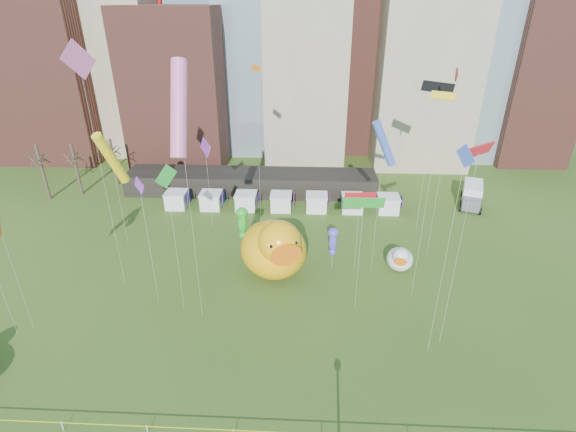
# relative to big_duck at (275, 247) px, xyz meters

# --- Properties ---
(skyline) EXTENTS (101.00, 23.00, 68.00)m
(skyline) POSITION_rel_big_duck_xyz_m (0.90, 41.28, 18.03)
(skyline) COLOR brown
(skyline) RESTS_ON ground
(pavilion) EXTENTS (38.00, 6.00, 3.20)m
(pavilion) POSITION_rel_big_duck_xyz_m (-5.35, 22.22, -1.81)
(pavilion) COLOR black
(pavilion) RESTS_ON ground
(vendor_tents) EXTENTS (33.24, 2.80, 2.40)m
(vendor_tents) POSITION_rel_big_duck_xyz_m (-0.33, 16.22, -2.31)
(vendor_tents) COLOR white
(vendor_tents) RESTS_ON ground
(bare_trees) EXTENTS (8.44, 6.44, 8.50)m
(bare_trees) POSITION_rel_big_duck_xyz_m (-31.51, 20.76, 0.60)
(bare_trees) COLOR #382B21
(bare_trees) RESTS_ON ground
(caution_tape) EXTENTS (50.00, 0.06, 0.90)m
(caution_tape) POSITION_rel_big_duck_xyz_m (-1.35, -19.78, -2.73)
(caution_tape) COLOR white
(caution_tape) RESTS_ON ground
(big_duck) EXTENTS (9.33, 10.59, 7.44)m
(big_duck) POSITION_rel_big_duck_xyz_m (0.00, 0.00, 0.00)
(big_duck) COLOR #FFA90D
(big_duck) RESTS_ON ground
(small_duck) EXTENTS (3.47, 4.23, 3.06)m
(small_duck) POSITION_rel_big_duck_xyz_m (13.67, 1.64, -2.01)
(small_duck) COLOR white
(small_duck) RESTS_ON ground
(seahorse_green) EXTENTS (1.67, 1.90, 6.45)m
(seahorse_green) POSITION_rel_big_duck_xyz_m (-3.88, 3.28, 1.39)
(seahorse_green) COLOR silver
(seahorse_green) RESTS_ON ground
(seahorse_purple) EXTENTS (1.30, 1.55, 4.96)m
(seahorse_purple) POSITION_rel_big_duck_xyz_m (6.22, 1.77, 0.14)
(seahorse_purple) COLOR silver
(seahorse_purple) RESTS_ON ground
(box_truck) EXTENTS (4.55, 7.28, 2.91)m
(box_truck) POSITION_rel_big_duck_xyz_m (27.26, 19.49, -1.92)
(box_truck) COLOR white
(box_truck) RESTS_ON ground
(kite_0) EXTENTS (2.51, 2.06, 18.03)m
(kite_0) POSITION_rel_big_duck_xyz_m (15.21, -9.73, 14.05)
(kite_0) COLOR silver
(kite_0) RESTS_ON ground
(kite_1) EXTENTS (1.29, 4.23, 23.18)m
(kite_1) POSITION_rel_big_duck_xyz_m (-6.43, -7.14, 16.18)
(kite_1) COLOR silver
(kite_1) RESTS_ON ground
(kite_2) EXTENTS (3.20, 2.83, 18.62)m
(kite_2) POSITION_rel_big_duck_xyz_m (17.65, 11.29, 14.56)
(kite_2) COLOR silver
(kite_2) RESTS_ON ground
(kite_3) EXTENTS (3.59, 0.62, 11.83)m
(kite_3) POSITION_rel_big_duck_xyz_m (8.20, -5.23, 7.83)
(kite_3) COLOR silver
(kite_3) RESTS_ON ground
(kite_4) EXTENTS (2.50, 4.08, 14.26)m
(kite_4) POSITION_rel_big_duck_xyz_m (-18.69, 5.89, 7.50)
(kite_4) COLOR silver
(kite_4) RESTS_ON ground
(kite_5) EXTENTS (0.89, 1.47, 18.31)m
(kite_5) POSITION_rel_big_duck_xyz_m (13.99, -10.66, 13.20)
(kite_5) COLOR silver
(kite_5) RESTS_ON ground
(kite_6) EXTENTS (1.45, 2.23, 20.19)m
(kite_6) POSITION_rel_big_duck_xyz_m (-2.87, 12.31, 16.17)
(kite_6) COLOR silver
(kite_6) RESTS_ON ground
(kite_7) EXTENTS (1.64, 2.21, 12.86)m
(kite_7) POSITION_rel_big_duck_xyz_m (-11.32, -5.10, 8.98)
(kite_7) COLOR silver
(kite_7) RESTS_ON ground
(kite_8) EXTENTS (0.44, 1.41, 21.09)m
(kite_8) POSITION_rel_big_duck_xyz_m (17.59, 5.07, 16.82)
(kite_8) COLOR silver
(kite_8) RESTS_ON ground
(kite_9) EXTENTS (1.52, 2.96, 24.16)m
(kite_9) POSITION_rel_big_duck_xyz_m (-15.67, -2.66, 18.70)
(kite_9) COLOR silver
(kite_9) RESTS_ON ground
(kite_11) EXTENTS (1.47, 1.56, 14.82)m
(kite_11) POSITION_rel_big_duck_xyz_m (-8.44, -6.16, 10.00)
(kite_11) COLOR silver
(kite_11) RESTS_ON ground
(kite_12) EXTENTS (1.86, 1.22, 20.32)m
(kite_12) POSITION_rel_big_duck_xyz_m (14.08, -3.25, 16.25)
(kite_12) COLOR silver
(kite_12) RESTS_ON ground
(kite_13) EXTENTS (2.80, 1.20, 16.87)m
(kite_13) POSITION_rel_big_duck_xyz_m (10.56, 1.24, 11.14)
(kite_13) COLOR silver
(kite_13) RESTS_ON ground
(kite_15) EXTENTS (2.17, 3.99, 11.47)m
(kite_15) POSITION_rel_big_duck_xyz_m (-9.16, 10.81, 7.41)
(kite_15) COLOR silver
(kite_15) RESTS_ON ground
(kite_16) EXTENTS (3.27, 0.68, 9.37)m
(kite_16) POSITION_rel_big_duck_xyz_m (8.75, 1.49, 5.43)
(kite_16) COLOR silver
(kite_16) RESTS_ON ground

